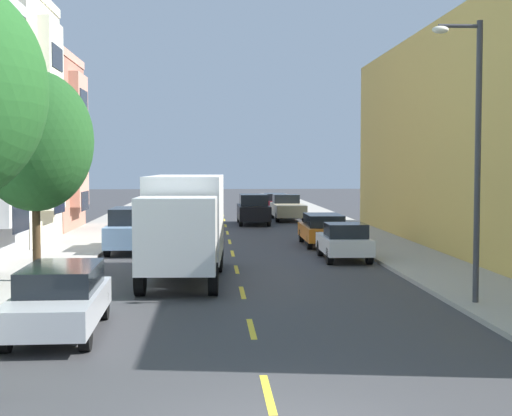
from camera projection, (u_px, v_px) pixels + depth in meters
The scene contains 17 objects.
ground_plane at pixel (228, 236), 40.47m from camera, with size 160.00×160.00×0.00m, color #38383A.
sidewalk_left at pixel (88, 239), 38.05m from camera, with size 3.20×120.00×0.14m, color #A39E93.
sidewalk_right at pixel (367, 238), 38.90m from camera, with size 3.20×120.00×0.14m, color #A39E93.
lane_centerline_dashes at pixel (231, 247), 34.99m from camera, with size 0.14×47.20×0.01m.
street_tree_second at pixel (35, 141), 23.63m from camera, with size 3.63×3.63×6.60m.
street_lamp at pixel (473, 142), 19.94m from camera, with size 1.35×0.28×7.41m.
delivery_box_truck at pixel (185, 221), 25.25m from camera, with size 2.70×8.12×3.42m.
parked_wagon_burgundy at pixel (275, 202), 61.75m from camera, with size 1.90×4.73×1.50m.
parked_wagon_orange at pixel (323, 229), 35.57m from camera, with size 1.86×4.72×1.50m.
parked_pickup_navy at pixel (166, 204), 57.53m from camera, with size 2.11×5.34×1.73m.
parked_suv_sky at pixel (132, 229), 33.01m from camera, with size 1.96×4.80×1.93m.
parked_hatchback_white at pixel (344, 241), 30.13m from camera, with size 1.78×4.02×1.50m.
parked_hatchback_charcoal at pixel (146, 221), 40.94m from camera, with size 1.80×4.02×1.50m.
parked_wagon_silver at pixel (60, 298), 17.03m from camera, with size 1.93×4.74×1.50m.
parked_pickup_champagne at pixel (288, 208), 52.19m from camera, with size 2.05×5.32×1.73m.
parked_hatchback_forest at pixel (157, 215), 46.43m from camera, with size 1.76×4.01×1.50m.
moving_black_sedan at pixel (253, 209), 48.41m from camera, with size 1.95×4.80×1.93m.
Camera 1 is at (-0.94, -10.34, 3.78)m, focal length 53.26 mm.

